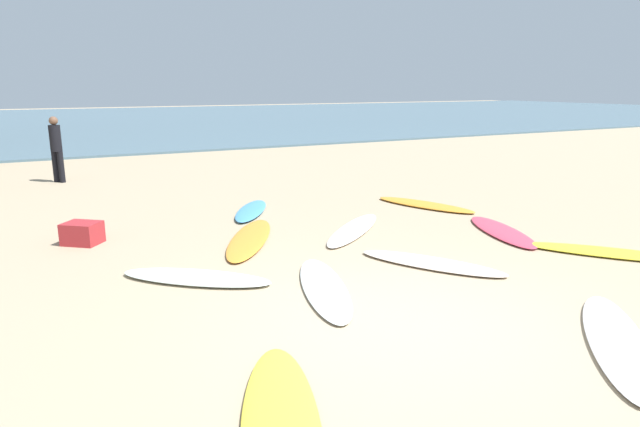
% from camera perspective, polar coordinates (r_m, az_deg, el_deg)
% --- Properties ---
extents(ground_plane, '(120.00, 120.00, 0.00)m').
position_cam_1_polar(ground_plane, '(6.03, 8.58, -11.20)').
color(ground_plane, tan).
extents(ocean_water, '(120.00, 40.00, 0.08)m').
position_cam_1_polar(ocean_water, '(40.45, -23.10, 8.77)').
color(ocean_water, slate).
rests_on(ocean_water, ground_plane).
extents(surfboard_0, '(1.33, 2.32, 0.08)m').
position_cam_1_polar(surfboard_0, '(11.63, 10.79, 0.91)').
color(surfboard_0, orange).
rests_on(surfboard_0, ground_plane).
extents(surfboard_1, '(1.21, 2.29, 0.06)m').
position_cam_1_polar(surfboard_1, '(6.86, 0.44, -7.65)').
color(surfboard_1, white).
rests_on(surfboard_1, ground_plane).
extents(surfboard_3, '(2.10, 1.97, 0.07)m').
position_cam_1_polar(surfboard_3, '(9.52, 3.50, -1.65)').
color(surfboard_3, white).
rests_on(surfboard_3, ground_plane).
extents(surfboard_4, '(1.56, 2.09, 0.07)m').
position_cam_1_polar(surfboard_4, '(7.90, 11.45, -5.03)').
color(surfboard_4, '#F1DECD').
rests_on(surfboard_4, ground_plane).
extents(surfboard_5, '(1.42, 1.91, 0.09)m').
position_cam_1_polar(surfboard_5, '(10.94, -7.14, 0.31)').
color(surfboard_5, '#4997D4').
rests_on(surfboard_5, ground_plane).
extents(surfboard_6, '(1.92, 1.75, 0.09)m').
position_cam_1_polar(surfboard_6, '(7.34, -12.70, -6.46)').
color(surfboard_6, white).
rests_on(surfboard_6, ground_plane).
extents(surfboard_7, '(1.26, 2.20, 0.07)m').
position_cam_1_polar(surfboard_7, '(9.88, 18.27, -1.75)').
color(surfboard_7, '#E4425B').
rests_on(surfboard_7, ground_plane).
extents(surfboard_8, '(1.76, 2.47, 0.07)m').
position_cam_1_polar(surfboard_8, '(9.01, -7.28, -2.59)').
color(surfboard_8, orange).
rests_on(surfboard_8, ground_plane).
extents(surfboard_9, '(2.12, 2.09, 0.07)m').
position_cam_1_polar(surfboard_9, '(6.24, 28.35, -11.51)').
color(surfboard_9, white).
rests_on(surfboard_9, ground_plane).
extents(surfboard_10, '(2.03, 2.31, 0.07)m').
position_cam_1_polar(surfboard_10, '(9.29, 27.98, -3.60)').
color(surfboard_10, yellow).
rests_on(surfboard_10, ground_plane).
extents(beachgoer_mid, '(0.39, 0.39, 1.68)m').
position_cam_1_polar(beachgoer_mid, '(15.65, -25.63, 6.31)').
color(beachgoer_mid, black).
rests_on(beachgoer_mid, ground_plane).
extents(beach_cooler, '(0.69, 0.67, 0.35)m').
position_cam_1_polar(beach_cooler, '(9.51, -23.37, -1.88)').
color(beach_cooler, '#B2282D').
rests_on(beach_cooler, ground_plane).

